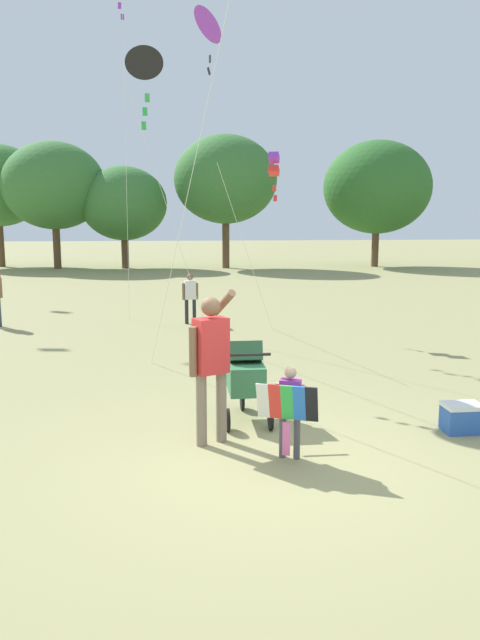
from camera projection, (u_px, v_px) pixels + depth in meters
The scene contains 10 objects.
ground_plane at pixel (270, 462), 6.44m from camera, with size 120.00×120.00×0.00m, color #938E5B.
treeline_distant at pixel (198, 188), 30.52m from camera, with size 31.81×6.61×6.53m.
child_with_butterfly_kite at pixel (290, 405), 6.43m from camera, with size 0.65×0.45×1.01m.
person_adult_flyer at pixel (211, 356), 6.82m from camera, with size 0.54×0.65×1.77m.
stroller at pixel (246, 373), 7.70m from camera, with size 0.56×1.08×1.03m.
kite_adult_black at pixel (145, 67), 9.94m from camera, with size 1.42×4.12×5.29m.
kite_green_novelty at pixel (208, 27), 11.66m from camera, with size 2.22×1.51×6.51m.
kite_blue_high at pixel (273, 166), 13.44m from camera, with size 1.55×2.22×3.97m.
person_couple_left at pixel (190, 294), 14.66m from camera, with size 0.39×0.19×1.21m.
cooler_box at pixel (462, 418), 7.33m from camera, with size 0.45×0.33×0.35m.
Camera 1 is at (-0.94, -6.03, 2.56)m, focal length 34.27 mm.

